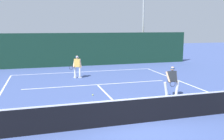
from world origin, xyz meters
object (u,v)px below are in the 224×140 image
(tennis_ball, at_px, (93,95))
(light_pole, at_px, (143,13))
(player_near, at_px, (172,80))
(player_far, at_px, (77,66))

(tennis_ball, distance_m, light_pole, 14.47)
(player_near, bearing_deg, tennis_ball, -18.69)
(player_far, bearing_deg, player_near, 145.87)
(player_near, distance_m, tennis_ball, 4.15)
(player_near, height_order, light_pole, light_pole)
(player_near, relative_size, tennis_ball, 23.93)
(player_far, bearing_deg, light_pole, -116.49)
(player_near, height_order, tennis_ball, player_near)
(light_pole, bearing_deg, player_far, -139.51)
(tennis_ball, relative_size, light_pole, 0.01)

